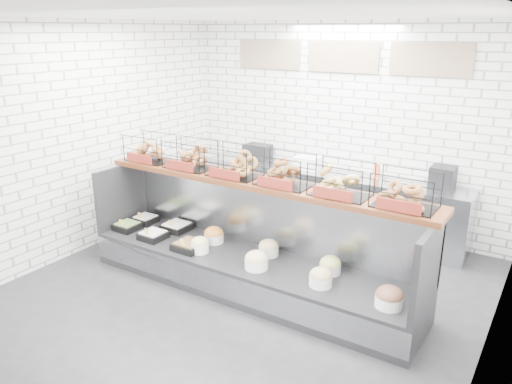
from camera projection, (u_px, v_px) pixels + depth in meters
The scene contains 5 objects.
ground at pixel (233, 300), 5.56m from camera, with size 5.50×5.50×0.00m, color black.
room_shell at pixel (263, 108), 5.40m from camera, with size 5.02×5.51×3.01m.
display_case at pixel (250, 261), 5.74m from camera, with size 4.00×0.90×1.20m.
bagel_shelf at pixel (258, 169), 5.54m from camera, with size 4.10×0.50×0.40m.
prep_counter at pixel (328, 200), 7.36m from camera, with size 4.00×0.60×1.20m.
Camera 1 is at (2.86, -4.00, 2.87)m, focal length 35.00 mm.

